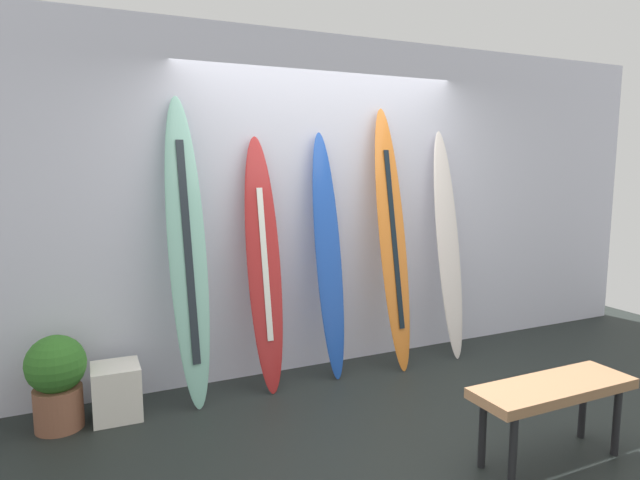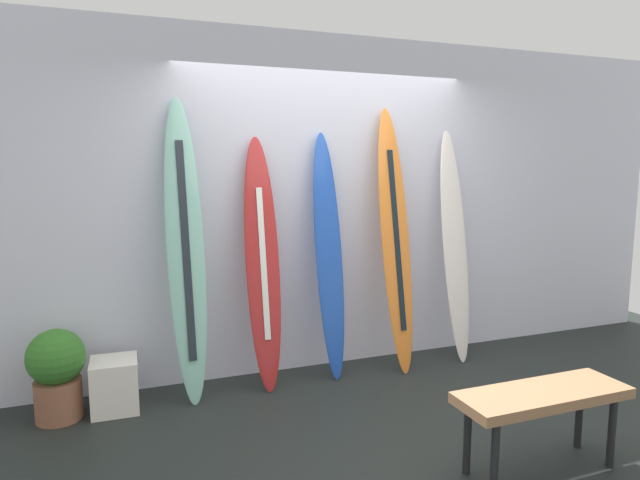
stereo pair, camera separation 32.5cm
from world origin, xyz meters
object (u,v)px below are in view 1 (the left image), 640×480
at_px(bench, 553,393).
at_px(display_block_left, 116,391).
at_px(surfboard_seafoam, 187,252).
at_px(surfboard_sunset, 392,239).
at_px(surfboard_ivory, 448,245).
at_px(potted_plant, 57,378).
at_px(surfboard_cobalt, 329,258).
at_px(surfboard_crimson, 264,264).

bearing_deg(bench, display_block_left, 143.40).
distance_m(surfboard_seafoam, surfboard_sunset, 1.73).
height_order(surfboard_seafoam, surfboard_ivory, surfboard_seafoam).
xyz_separation_m(display_block_left, potted_plant, (-0.36, -0.01, 0.16)).
bearing_deg(surfboard_cobalt, surfboard_ivory, -0.82).
distance_m(surfboard_cobalt, potted_plant, 2.14).
height_order(surfboard_seafoam, surfboard_cobalt, surfboard_seafoam).
relative_size(surfboard_sunset, surfboard_ivory, 1.09).
bearing_deg(surfboard_crimson, surfboard_cobalt, 1.87).
bearing_deg(surfboard_cobalt, surfboard_seafoam, -178.49).
bearing_deg(surfboard_sunset, surfboard_crimson, 178.88).
height_order(surfboard_crimson, surfboard_ivory, surfboard_ivory).
bearing_deg(potted_plant, surfboard_cobalt, 2.91).
xyz_separation_m(display_block_left, bench, (2.27, -1.68, 0.23)).
distance_m(potted_plant, bench, 3.12).
distance_m(surfboard_ivory, bench, 1.96).
xyz_separation_m(surfboard_ivory, bench, (-0.60, -1.76, -0.60)).
bearing_deg(surfboard_crimson, surfboard_seafoam, -178.85).
bearing_deg(surfboard_seafoam, surfboard_crimson, 1.15).
bearing_deg(potted_plant, bench, -32.51).
bearing_deg(surfboard_ivory, display_block_left, -178.43).
bearing_deg(surfboard_seafoam, surfboard_sunset, -0.35).
bearing_deg(bench, potted_plant, 147.49).
xyz_separation_m(surfboard_sunset, surfboard_ivory, (0.61, 0.02, -0.09)).
relative_size(surfboard_cobalt, potted_plant, 3.16).
bearing_deg(surfboard_ivory, surfboard_crimson, -179.96).
xyz_separation_m(surfboard_ivory, display_block_left, (-2.87, -0.08, -0.83)).
relative_size(display_block_left, potted_plant, 0.59).
bearing_deg(surfboard_cobalt, display_block_left, -176.73).
height_order(surfboard_seafoam, surfboard_crimson, surfboard_seafoam).
xyz_separation_m(surfboard_sunset, potted_plant, (-2.62, -0.06, -0.76)).
distance_m(surfboard_ivory, display_block_left, 2.99).
relative_size(surfboard_cobalt, bench, 1.95).
relative_size(surfboard_cobalt, display_block_left, 5.38).
relative_size(surfboard_seafoam, bench, 2.18).
xyz_separation_m(potted_plant, bench, (2.63, -1.68, 0.07)).
distance_m(surfboard_crimson, surfboard_ivory, 1.76).
xyz_separation_m(surfboard_seafoam, potted_plant, (-0.89, -0.07, -0.77)).
distance_m(surfboard_seafoam, surfboard_cobalt, 1.15).
bearing_deg(surfboard_crimson, surfboard_ivory, 0.04).
height_order(surfboard_seafoam, potted_plant, surfboard_seafoam).
xyz_separation_m(surfboard_seafoam, surfboard_sunset, (1.73, -0.01, -0.01)).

